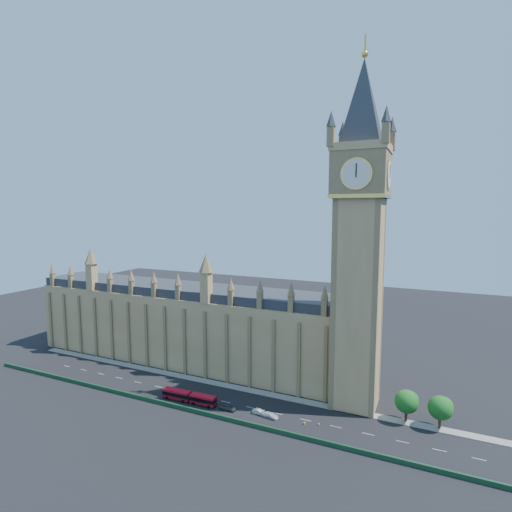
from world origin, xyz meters
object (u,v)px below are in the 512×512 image
at_px(red_bus, 189,397).
at_px(car_white, 270,415).
at_px(car_silver, 259,412).
at_px(car_grey, 228,408).

distance_m(red_bus, car_white, 24.64).
relative_size(red_bus, car_silver, 4.31).
bearing_deg(car_grey, car_silver, -79.08).
xyz_separation_m(car_grey, car_white, (12.18, 1.13, -0.10)).
distance_m(red_bus, car_grey, 12.43).
relative_size(car_silver, car_white, 0.84).
height_order(red_bus, car_silver, red_bus).
bearing_deg(red_bus, car_grey, 0.15).
xyz_separation_m(red_bus, car_grey, (12.40, 0.44, -0.73)).
bearing_deg(car_silver, car_grey, 103.21).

